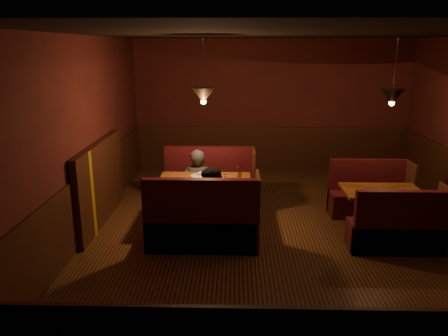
{
  "coord_description": "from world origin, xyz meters",
  "views": [
    {
      "loc": [
        -0.79,
        -6.13,
        2.74
      ],
      "look_at": [
        -0.96,
        0.26,
        0.95
      ],
      "focal_mm": 35.0,
      "sensor_mm": 36.0,
      "label": 1
    }
  ],
  "objects_px": {
    "main_bench_near": "(203,226)",
    "second_table": "(382,201)",
    "main_table": "(206,190)",
    "second_bench_far": "(369,197)",
    "diner_a": "(197,171)",
    "second_bench_near": "(398,231)",
    "diner_b": "(214,194)",
    "main_bench_far": "(210,189)"
  },
  "relations": [
    {
      "from": "main_bench_near",
      "to": "main_table",
      "type": "bearing_deg",
      "value": 91.19
    },
    {
      "from": "diner_b",
      "to": "main_bench_far",
      "type": "bearing_deg",
      "value": 117.45
    },
    {
      "from": "second_bench_far",
      "to": "diner_a",
      "type": "bearing_deg",
      "value": 179.48
    },
    {
      "from": "second_bench_near",
      "to": "diner_b",
      "type": "xyz_separation_m",
      "value": [
        -2.54,
        0.21,
        0.44
      ]
    },
    {
      "from": "main_table",
      "to": "diner_b",
      "type": "height_order",
      "value": "diner_b"
    },
    {
      "from": "diner_a",
      "to": "second_bench_near",
      "type": "bearing_deg",
      "value": 149.99
    },
    {
      "from": "main_bench_far",
      "to": "second_bench_far",
      "type": "bearing_deg",
      "value": -4.89
    },
    {
      "from": "second_table",
      "to": "diner_a",
      "type": "relative_size",
      "value": 0.8
    },
    {
      "from": "main_bench_near",
      "to": "second_table",
      "type": "distance_m",
      "value": 2.75
    },
    {
      "from": "main_table",
      "to": "second_table",
      "type": "bearing_deg",
      "value": -2.56
    },
    {
      "from": "second_table",
      "to": "diner_b",
      "type": "relative_size",
      "value": 0.8
    },
    {
      "from": "main_bench_near",
      "to": "second_bench_far",
      "type": "xyz_separation_m",
      "value": [
        2.69,
        1.38,
        -0.05
      ]
    },
    {
      "from": "second_bench_near",
      "to": "second_table",
      "type": "bearing_deg",
      "value": 92.2
    },
    {
      "from": "diner_b",
      "to": "second_bench_near",
      "type": "bearing_deg",
      "value": 16.77
    },
    {
      "from": "diner_b",
      "to": "main_bench_near",
      "type": "bearing_deg",
      "value": -103.52
    },
    {
      "from": "second_table",
      "to": "second_bench_far",
      "type": "distance_m",
      "value": 0.72
    },
    {
      "from": "diner_a",
      "to": "main_bench_near",
      "type": "bearing_deg",
      "value": 94.23
    },
    {
      "from": "main_table",
      "to": "main_bench_near",
      "type": "relative_size",
      "value": 0.91
    },
    {
      "from": "second_bench_near",
      "to": "main_bench_near",
      "type": "bearing_deg",
      "value": 179.79
    },
    {
      "from": "main_table",
      "to": "diner_b",
      "type": "relative_size",
      "value": 0.97
    },
    {
      "from": "main_bench_near",
      "to": "second_bench_near",
      "type": "distance_m",
      "value": 2.69
    },
    {
      "from": "second_bench_near",
      "to": "main_table",
      "type": "bearing_deg",
      "value": 163.19
    },
    {
      "from": "second_bench_far",
      "to": "main_table",
      "type": "bearing_deg",
      "value": -167.95
    },
    {
      "from": "main_table",
      "to": "second_bench_near",
      "type": "bearing_deg",
      "value": -16.81
    },
    {
      "from": "main_bench_near",
      "to": "second_table",
      "type": "height_order",
      "value": "main_bench_near"
    },
    {
      "from": "main_bench_far",
      "to": "second_bench_near",
      "type": "bearing_deg",
      "value": -31.14
    },
    {
      "from": "second_bench_far",
      "to": "second_bench_near",
      "type": "height_order",
      "value": "same"
    },
    {
      "from": "main_bench_far",
      "to": "second_bench_near",
      "type": "height_order",
      "value": "main_bench_far"
    },
    {
      "from": "diner_a",
      "to": "diner_b",
      "type": "xyz_separation_m",
      "value": [
        0.34,
        -1.2,
        0.01
      ]
    },
    {
      "from": "second_table",
      "to": "second_bench_near",
      "type": "bearing_deg",
      "value": -87.8
    },
    {
      "from": "second_table",
      "to": "second_bench_near",
      "type": "distance_m",
      "value": 0.72
    },
    {
      "from": "main_table",
      "to": "second_bench_far",
      "type": "bearing_deg",
      "value": 12.05
    },
    {
      "from": "main_table",
      "to": "second_bench_near",
      "type": "xyz_separation_m",
      "value": [
        2.7,
        -0.82,
        -0.29
      ]
    },
    {
      "from": "second_bench_far",
      "to": "diner_a",
      "type": "relative_size",
      "value": 0.89
    },
    {
      "from": "second_bench_near",
      "to": "main_bench_far",
      "type": "bearing_deg",
      "value": 148.86
    },
    {
      "from": "main_bench_far",
      "to": "diner_b",
      "type": "xyz_separation_m",
      "value": [
        0.14,
        -1.41,
        0.39
      ]
    },
    {
      "from": "main_bench_near",
      "to": "second_table",
      "type": "bearing_deg",
      "value": 14.48
    },
    {
      "from": "main_bench_far",
      "to": "second_bench_far",
      "type": "height_order",
      "value": "main_bench_far"
    },
    {
      "from": "main_bench_far",
      "to": "diner_a",
      "type": "height_order",
      "value": "diner_a"
    },
    {
      "from": "main_table",
      "to": "diner_a",
      "type": "height_order",
      "value": "diner_a"
    },
    {
      "from": "main_bench_far",
      "to": "second_bench_near",
      "type": "distance_m",
      "value": 3.14
    },
    {
      "from": "main_bench_near",
      "to": "diner_b",
      "type": "xyz_separation_m",
      "value": [
        0.14,
        0.2,
        0.39
      ]
    }
  ]
}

